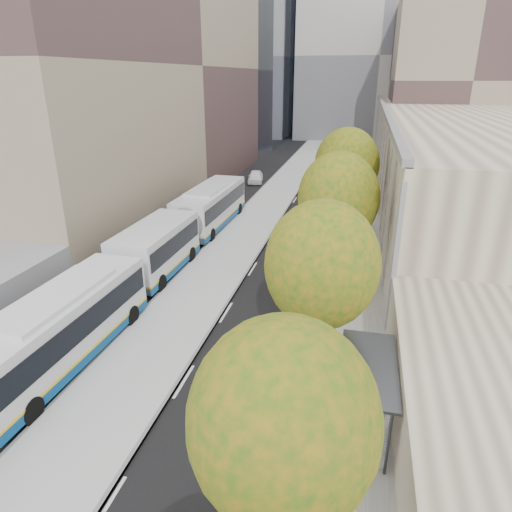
% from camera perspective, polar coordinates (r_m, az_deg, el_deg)
% --- Properties ---
extents(bus_platform, '(4.25, 150.00, 0.15)m').
position_cam_1_polar(bus_platform, '(40.03, 0.19, 4.83)').
color(bus_platform, '#B6B6B6').
rests_on(bus_platform, ground).
extents(sidewalk, '(4.75, 150.00, 0.08)m').
position_cam_1_polar(sidewalk, '(39.11, 11.71, 3.91)').
color(sidewalk, gray).
rests_on(sidewalk, ground).
extents(building_tan, '(18.00, 92.00, 8.00)m').
position_cam_1_polar(building_tan, '(67.64, 22.93, 13.50)').
color(building_tan, gray).
rests_on(building_tan, ground).
extents(building_midrise, '(24.00, 46.00, 25.00)m').
position_cam_1_polar(building_midrise, '(51.21, -20.40, 21.35)').
color(building_midrise, gray).
rests_on(building_midrise, ground).
extents(building_far_block, '(30.00, 18.00, 30.00)m').
position_cam_1_polar(building_far_block, '(98.41, 15.14, 22.90)').
color(building_far_block, '#ABA59D').
rests_on(building_far_block, ground).
extents(bus_shelter, '(1.90, 4.40, 2.53)m').
position_cam_1_polar(bus_shelter, '(16.34, 14.46, -14.48)').
color(bus_shelter, '#383A3F').
rests_on(bus_shelter, sidewalk).
extents(tree_b, '(4.00, 4.00, 6.97)m').
position_cam_1_polar(tree_b, '(9.94, 3.42, -20.02)').
color(tree_b, black).
rests_on(tree_b, sidewalk).
extents(tree_c, '(4.20, 4.20, 7.28)m').
position_cam_1_polar(tree_c, '(16.66, 8.23, -1.15)').
color(tree_c, black).
rests_on(tree_c, sidewalk).
extents(tree_d, '(4.40, 4.40, 7.60)m').
position_cam_1_polar(tree_d, '(25.14, 10.25, 7.07)').
color(tree_d, black).
rests_on(tree_d, sidewalk).
extents(tree_e, '(4.60, 4.60, 7.92)m').
position_cam_1_polar(tree_e, '(33.89, 11.27, 11.10)').
color(tree_e, black).
rests_on(tree_e, sidewalk).
extents(bus_far, '(3.12, 19.08, 3.17)m').
position_cam_1_polar(bus_far, '(33.80, -8.08, 4.36)').
color(bus_far, silver).
rests_on(bus_far, ground).
extents(distant_car, '(2.28, 4.26, 1.38)m').
position_cam_1_polar(distant_car, '(53.86, -0.07, 9.89)').
color(distant_car, white).
rests_on(distant_car, ground).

